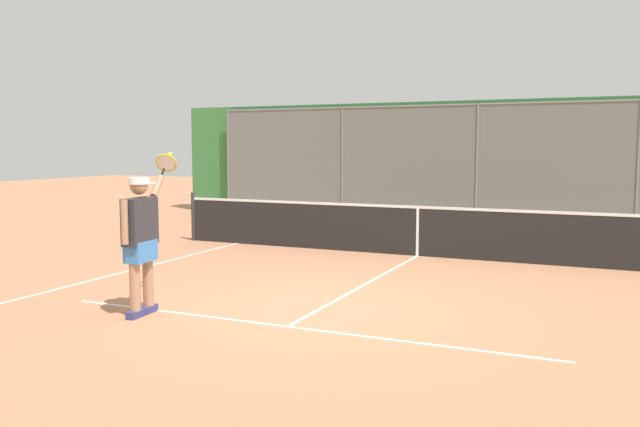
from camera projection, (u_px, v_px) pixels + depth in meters
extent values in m
plane|color=#B27551|center=(321.00, 309.00, 8.50)|extent=(60.00, 60.00, 0.00)
cube|color=white|center=(288.00, 326.00, 7.65)|extent=(6.25, 0.05, 0.01)
cube|color=white|center=(61.00, 288.00, 9.74)|extent=(0.05, 9.92, 0.01)
cube|color=white|center=(368.00, 282.00, 10.13)|extent=(0.05, 5.46, 0.01)
cylinder|color=slate|center=(638.00, 166.00, 15.96)|extent=(0.07, 0.07, 3.22)
cylinder|color=slate|center=(477.00, 164.00, 17.54)|extent=(0.07, 0.07, 3.22)
cylinder|color=slate|center=(342.00, 163.00, 19.12)|extent=(0.07, 0.07, 3.22)
cylinder|color=slate|center=(228.00, 161.00, 20.70)|extent=(0.07, 0.07, 3.22)
cylinder|color=slate|center=(478.00, 104.00, 17.38)|extent=(15.49, 0.05, 0.05)
cube|color=slate|center=(477.00, 164.00, 17.54)|extent=(15.49, 0.02, 3.22)
cube|color=#387A3D|center=(481.00, 162.00, 18.13)|extent=(18.49, 0.90, 3.32)
cube|color=#ADADA8|center=(474.00, 222.00, 17.53)|extent=(16.49, 0.18, 0.15)
cylinder|color=#2D2D2D|center=(193.00, 216.00, 14.65)|extent=(0.09, 0.09, 1.07)
cube|color=black|center=(418.00, 232.00, 12.56)|extent=(10.19, 0.02, 0.91)
cube|color=white|center=(418.00, 207.00, 12.51)|extent=(10.19, 0.04, 0.05)
cube|color=white|center=(418.00, 232.00, 12.56)|extent=(0.05, 0.04, 0.91)
cube|color=navy|center=(136.00, 314.00, 8.05)|extent=(0.13, 0.27, 0.09)
cylinder|color=#A87A5B|center=(135.00, 278.00, 8.01)|extent=(0.13, 0.13, 0.79)
cube|color=navy|center=(149.00, 309.00, 8.30)|extent=(0.13, 0.27, 0.09)
cylinder|color=#A87A5B|center=(148.00, 274.00, 8.26)|extent=(0.13, 0.13, 0.79)
cube|color=#3D7AC6|center=(141.00, 251.00, 8.10)|extent=(0.25, 0.43, 0.26)
cube|color=#2D2D33|center=(140.00, 221.00, 8.06)|extent=(0.24, 0.50, 0.58)
cylinder|color=#A87A5B|center=(124.00, 222.00, 7.78)|extent=(0.08, 0.08, 0.53)
cylinder|color=#A87A5B|center=(157.00, 186.00, 8.47)|extent=(0.22, 0.39, 0.30)
sphere|color=#A87A5B|center=(139.00, 186.00, 8.02)|extent=(0.22, 0.22, 0.22)
cylinder|color=white|center=(139.00, 181.00, 8.01)|extent=(0.27, 0.27, 0.08)
cube|color=white|center=(145.00, 183.00, 8.13)|extent=(0.20, 0.21, 0.02)
cylinder|color=black|center=(162.00, 173.00, 8.70)|extent=(0.09, 0.17, 0.13)
torus|color=gold|center=(166.00, 163.00, 8.87)|extent=(0.34, 0.28, 0.26)
cylinder|color=silver|center=(166.00, 163.00, 8.87)|extent=(0.28, 0.22, 0.21)
sphere|color=#C1D138|center=(170.00, 154.00, 9.04)|extent=(0.07, 0.07, 0.07)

